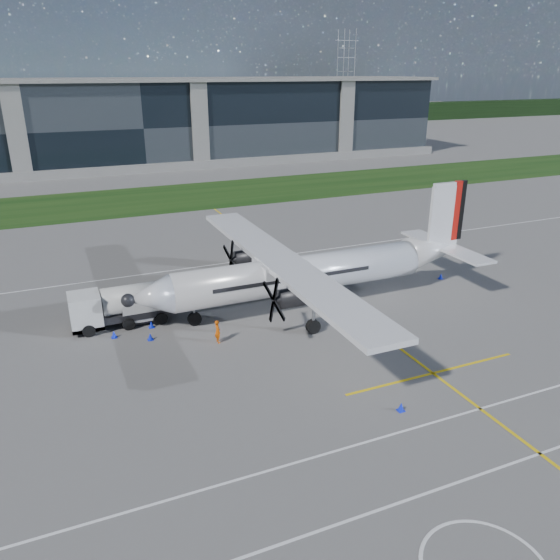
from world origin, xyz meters
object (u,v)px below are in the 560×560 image
baggage_tug (141,311)px  turboprop_aircraft (313,252)px  fuel_tanker_truck (115,307)px  safety_cone_tail (441,276)px  pylon_east (345,76)px  safety_cone_portwing (401,407)px  safety_cone_nose_stbd (151,324)px  safety_cone_nose_port (150,337)px  safety_cone_fwd (114,334)px  ground_crew_person (218,330)px

baggage_tug → turboprop_aircraft: bearing=-8.9°
fuel_tanker_truck → baggage_tug: fuel_tanker_truck is taller
baggage_tug → safety_cone_tail: 25.50m
pylon_east → safety_cone_tail: size_ratio=60.00×
pylon_east → turboprop_aircraft: 167.05m
safety_cone_portwing → safety_cone_nose_stbd: (-10.30, 15.39, 0.00)m
safety_cone_nose_stbd → safety_cone_nose_port: bearing=-102.8°
safety_cone_tail → safety_cone_nose_port: 25.50m
pylon_east → safety_cone_fwd: 175.05m
pylon_east → safety_cone_fwd: (-98.97, -143.64, -14.75)m
baggage_tug → safety_cone_nose_port: baggage_tug is taller
safety_cone_nose_port → baggage_tug: bearing=90.1°
pylon_east → fuel_tanker_truck: 173.10m
turboprop_aircraft → fuel_tanker_truck: (-14.34, 2.21, -2.89)m
ground_crew_person → safety_cone_fwd: (-6.29, 3.42, -0.67)m
turboprop_aircraft → ground_crew_person: (-8.51, -3.15, -3.40)m
fuel_tanker_truck → ground_crew_person: bearing=-42.6°
safety_cone_tail → ground_crew_person: bearing=-170.1°
turboprop_aircraft → baggage_tug: size_ratio=9.65×
turboprop_aircraft → safety_cone_portwing: bearing=-97.3°
safety_cone_fwd → pylon_east: bearing=55.4°
fuel_tanker_truck → safety_cone_tail: bearing=-3.4°
ground_crew_person → safety_cone_portwing: size_ratio=3.67×
safety_cone_portwing → fuel_tanker_truck: bearing=126.6°
turboprop_aircraft → fuel_tanker_truck: turboprop_aircraft is taller
safety_cone_portwing → safety_cone_nose_port: 17.26m
turboprop_aircraft → safety_cone_tail: turboprop_aircraft is taller
baggage_tug → ground_crew_person: size_ratio=1.63×
pylon_east → ground_crew_person: 174.39m
ground_crew_person → safety_cone_tail: (21.36, 3.73, -0.67)m
pylon_east → safety_cone_nose_port: pylon_east is taller
safety_cone_tail → safety_cone_nose_port: (-25.45, -1.62, 0.00)m
safety_cone_nose_port → fuel_tanker_truck: bearing=118.2°
safety_cone_nose_port → turboprop_aircraft: bearing=4.7°
safety_cone_portwing → safety_cone_nose_port: same height
safety_cone_tail → fuel_tanker_truck: bearing=176.6°
safety_cone_tail → safety_cone_fwd: bearing=-179.3°
turboprop_aircraft → baggage_tug: bearing=171.1°
fuel_tanker_truck → safety_cone_nose_stbd: size_ratio=15.24×
pylon_east → safety_cone_portwing: pylon_east is taller
ground_crew_person → safety_cone_nose_stbd: 5.45m
fuel_tanker_truck → safety_cone_fwd: 2.32m
safety_cone_portwing → safety_cone_nose_port: size_ratio=1.00×
fuel_tanker_truck → baggage_tug: 1.83m
safety_cone_nose_stbd → safety_cone_tail: bearing=-0.6°
baggage_tug → safety_cone_nose_port: bearing=-89.9°
safety_cone_fwd → safety_cone_nose_port: (2.20, -1.30, 0.00)m
safety_cone_portwing → safety_cone_fwd: same height
safety_cone_portwing → baggage_tug: bearing=123.0°
pylon_east → fuel_tanker_truck: size_ratio=3.94×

